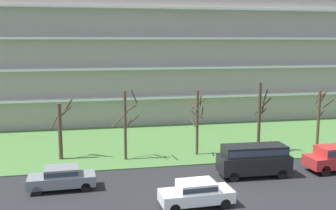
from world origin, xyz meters
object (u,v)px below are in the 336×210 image
object	(u,v)px
tree_far_right	(319,114)
tree_right	(260,116)
tree_far_left	(61,128)
sedan_gray_center_left	(62,177)
tree_center	(197,120)
tree_left	(126,123)
van_black_near_left	(254,158)
sedan_white_near_right	(196,193)

from	to	relation	value
tree_far_right	tree_right	bearing A→B (deg)	-170.17
tree_far_right	tree_far_left	bearing A→B (deg)	179.58
tree_far_left	sedan_gray_center_left	world-z (taller)	tree_far_left
tree_center	tree_far_right	size ratio (longest dim) A/B	1.01
tree_far_left	tree_right	xyz separation A→B (m)	(17.13, -1.30, 0.65)
tree_far_left	tree_left	distance (m)	5.50
tree_right	van_black_near_left	distance (m)	7.02
tree_left	sedan_gray_center_left	xyz separation A→B (m)	(-4.96, -6.09, -2.29)
tree_center	tree_far_right	distance (m)	12.16
tree_far_right	tree_left	bearing A→B (deg)	-176.76
van_black_near_left	tree_left	bearing A→B (deg)	-33.33
tree_far_left	sedan_white_near_right	bearing A→B (deg)	-54.37
tree_center	tree_far_right	bearing A→B (deg)	3.72
van_black_near_left	tree_center	bearing A→B (deg)	-66.23
tree_left	tree_right	bearing A→B (deg)	-0.43
tree_center	tree_far_left	bearing A→B (deg)	175.21
sedan_gray_center_left	tree_right	bearing A→B (deg)	-161.95
tree_far_left	sedan_gray_center_left	size ratio (longest dim) A/B	1.17
tree_far_left	tree_far_right	xyz separation A→B (m)	(23.62, -0.17, 0.35)
tree_center	tree_far_right	world-z (taller)	tree_center
tree_far_left	tree_center	xyz separation A→B (m)	(11.49, -0.96, 0.42)
van_black_near_left	sedan_white_near_right	bearing A→B (deg)	40.35
sedan_gray_center_left	sedan_white_near_right	xyz separation A→B (m)	(8.07, -4.50, 0.00)
tree_left	tree_center	distance (m)	6.14
sedan_gray_center_left	sedan_white_near_right	bearing A→B (deg)	149.16
tree_right	van_black_near_left	world-z (taller)	tree_right
tree_far_left	van_black_near_left	distance (m)	15.91
tree_center	sedan_gray_center_left	size ratio (longest dim) A/B	1.28
tree_left	van_black_near_left	size ratio (longest dim) A/B	1.16
tree_left	van_black_near_left	xyz separation A→B (m)	(8.72, -6.09, -1.77)
sedan_gray_center_left	sedan_white_near_right	world-z (taller)	same
tree_left	sedan_white_near_right	bearing A→B (deg)	-73.63
tree_far_left	sedan_white_near_right	xyz separation A→B (m)	(8.46, -11.80, -1.82)
tree_center	sedan_white_near_right	distance (m)	11.48
tree_left	sedan_gray_center_left	world-z (taller)	tree_left
tree_center	tree_far_right	xyz separation A→B (m)	(12.13, 0.79, -0.07)
tree_left	tree_center	size ratio (longest dim) A/B	1.07
tree_left	tree_far_right	xyz separation A→B (m)	(18.27, 1.04, -0.12)
tree_right	tree_far_left	bearing A→B (deg)	175.67
tree_far_left	tree_center	distance (m)	11.54
tree_right	sedan_white_near_right	distance (m)	13.84
tree_far_left	sedan_gray_center_left	distance (m)	7.54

